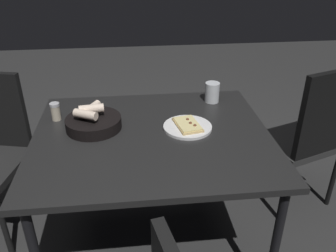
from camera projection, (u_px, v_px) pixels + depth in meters
ground at (155, 241)px, 2.02m from camera, size 8.00×8.00×0.00m
dining_table at (152, 144)px, 1.71m from camera, size 1.13×0.95×0.71m
pizza_plate at (188, 126)px, 1.73m from camera, size 0.24×0.24×0.04m
bread_basket at (93, 122)px, 1.72m from camera, size 0.27×0.27×0.12m
beer_glass at (212, 93)px, 1.99m from camera, size 0.08×0.08×0.11m
pepper_shaker at (56, 112)px, 1.79m from camera, size 0.05×0.05×0.09m
chair_near at (308, 131)px, 2.05m from camera, size 0.56×0.56×0.95m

